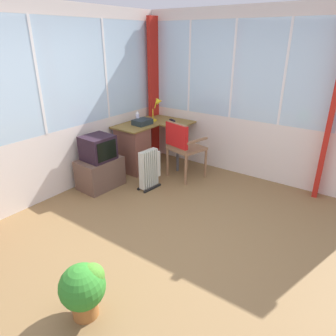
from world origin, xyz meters
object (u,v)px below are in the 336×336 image
Objects in this scene: tv_remote at (172,120)px; potted_plant at (84,287)px; desk_lamp at (158,106)px; space_heater at (150,169)px; paper_tray at (142,122)px; wooden_armchair at (181,143)px; spray_bottle at (138,117)px; tv_on_stand at (100,165)px; desk at (135,147)px.

tv_remote is 0.31× the size of potted_plant.
desk_lamp is 1.31m from space_heater.
wooden_armchair is (-0.01, -0.80, -0.21)m from paper_tray.
spray_bottle is at bearing 33.14° from potted_plant.
paper_tray is 3.21m from potted_plant.
spray_bottle is at bearing 155.74° from desk_lamp.
tv_remote is 0.75m from wooden_armchair.
tv_on_stand reaches higher than potted_plant.
spray_bottle is at bearing 5.08° from tv_on_stand.
tv_on_stand is at bearing -179.66° from desk.
desk_lamp is 1.84× the size of spray_bottle.
paper_tray reaches higher than tv_on_stand.
paper_tray is at bearing 175.18° from desk_lamp.
desk is at bearing 0.34° from tv_on_stand.
paper_tray is 0.37× the size of tv_on_stand.
tv_remote is (0.66, -0.31, 0.37)m from desk.
paper_tray is (-0.03, -0.13, -0.06)m from spray_bottle.
spray_bottle is 1.14m from tv_on_stand.
wooden_armchair is at bearing -106.70° from tv_remote.
desk_lamp is 0.36m from tv_remote.
spray_bottle is at bearing 24.02° from desk.
paper_tray reaches higher than space_heater.
desk is at bearing 164.61° from paper_tray.
desk is 3.06m from potted_plant.
space_heater is (-0.94, -0.56, -0.73)m from desk_lamp.
wooden_armchair is at bearing 17.65° from potted_plant.
desk is at bearing -178.32° from tv_remote.
spray_bottle is (-0.47, 0.39, 0.09)m from tv_remote.
tv_remote is 3.52m from potted_plant.
space_heater is at bearing -132.68° from paper_tray.
space_heater is 1.25× the size of potted_plant.
potted_plant is (-2.69, -0.86, -0.33)m from wooden_armchair.
spray_bottle is (0.19, 0.08, 0.46)m from desk.
paper_tray is 0.49× the size of space_heater.
desk_lamp reaches higher than space_heater.
potted_plant is at bearing -153.80° from space_heater.
spray_bottle reaches higher than potted_plant.
spray_bottle is 0.96m from wooden_armchair.
potted_plant is at bearing -129.56° from tv_remote.
desk_lamp is 0.81× the size of potted_plant.
desk reaches higher than potted_plant.
potted_plant is (-2.15, -1.06, -0.02)m from space_heater.
paper_tray is 0.82m from wooden_armchair.
desk is 1.94× the size of space_heater.
tv_on_stand is (-1.36, 0.07, -0.68)m from desk_lamp.
desk_lamp is at bearing -3.01° from tv_on_stand.
potted_plant is at bearing -148.51° from paper_tray.
desk is 0.81m from tv_remote.
space_heater is (-0.58, -0.72, -0.57)m from spray_bottle.
desk is 0.51m from spray_bottle.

